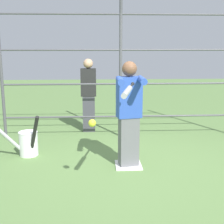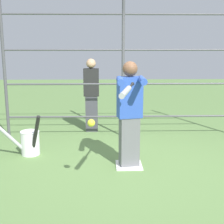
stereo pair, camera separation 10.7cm
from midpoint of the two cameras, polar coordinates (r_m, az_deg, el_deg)
The scene contains 8 objects.
ground_plane at distance 4.91m, azimuth 3.74°, elevation -9.80°, with size 24.00×24.00×0.00m, color #608447.
home_plate at distance 4.91m, azimuth 3.74°, elevation -9.69°, with size 0.40×0.40×0.02m.
fence_backstop at distance 6.16m, azimuth 2.54°, elevation 8.21°, with size 4.67×0.06×2.81m.
batter at distance 4.64m, azimuth 3.90°, elevation 0.11°, with size 0.41×0.59×1.61m.
baseball_bat_swinging at distance 3.64m, azimuth 3.51°, elevation 3.90°, with size 0.25×0.86×0.08m.
softball_in_flight at distance 3.86m, azimuth -3.03°, elevation -2.02°, with size 0.10×0.10×0.10m.
bat_bucket at distance 5.46m, azimuth -14.33°, elevation -5.33°, with size 0.84×0.53×0.76m.
bystander_behind_fence at distance 6.62m, azimuth -3.33°, elevation 3.28°, with size 0.32×0.20×1.55m.
Camera 2 is at (0.39, 4.53, 1.85)m, focal length 50.00 mm.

